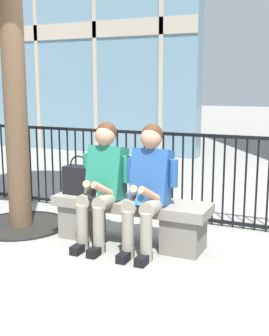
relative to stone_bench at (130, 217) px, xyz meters
The scene contains 6 objects.
ground_plane 0.27m from the stone_bench, ahead, with size 60.00×60.00×0.00m, color gray.
stone_bench is the anchor object (origin of this frame).
seated_person_with_phone 0.47m from the stone_bench, 151.96° to the right, with size 0.52×0.66×1.21m.
seated_person_companion 0.47m from the stone_bench, 28.04° to the right, with size 0.52×0.66×1.21m.
handbag_on_bench 0.67m from the stone_bench, behind, with size 0.31×0.18×0.41m.
plaza_railing 0.95m from the stone_bench, 90.00° to the left, with size 7.68×0.04×1.04m.
Camera 1 is at (1.79, -3.85, 1.56)m, focal length 47.21 mm.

